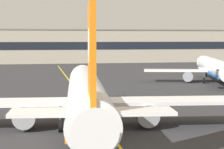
% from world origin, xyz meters
% --- Properties ---
extents(taxiway_centreline, '(7.96, 179.85, 0.01)m').
position_xyz_m(taxiway_centreline, '(0.00, 30.00, 0.00)').
color(taxiway_centreline, yellow).
rests_on(taxiway_centreline, ground).
extents(airliner_foreground, '(32.35, 41.48, 11.65)m').
position_xyz_m(airliner_foreground, '(-2.70, 11.90, 3.37)').
color(airliner_foreground, white).
rests_on(airliner_foreground, ground).
extents(airliner_background, '(29.66, 37.60, 10.78)m').
position_xyz_m(airliner_background, '(30.86, 53.82, 3.12)').
color(airliner_background, white).
rests_on(airliner_background, ground).
extents(safety_cone_by_nose_gear, '(0.44, 0.44, 0.55)m').
position_xyz_m(safety_cone_by_nose_gear, '(-0.82, 27.52, 0.26)').
color(safety_cone_by_nose_gear, orange).
rests_on(safety_cone_by_nose_gear, ground).
extents(terminal_building, '(159.37, 12.40, 12.67)m').
position_xyz_m(terminal_building, '(0.47, 136.70, 6.34)').
color(terminal_building, '#B2A893').
rests_on(terminal_building, ground).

